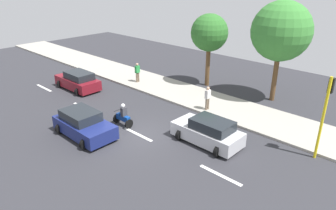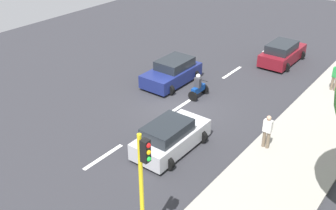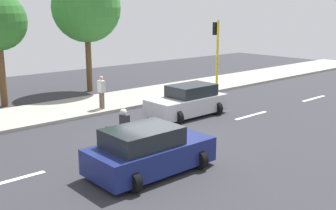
{
  "view_description": "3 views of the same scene",
  "coord_description": "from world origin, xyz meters",
  "px_view_note": "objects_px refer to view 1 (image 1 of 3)",
  "views": [
    {
      "loc": [
        -10.89,
        -12.79,
        9.08
      ],
      "look_at": [
        1.63,
        -0.96,
        1.72
      ],
      "focal_mm": 33.39,
      "sensor_mm": 36.0,
      "label": 1
    },
    {
      "loc": [
        11.31,
        -15.94,
        10.77
      ],
      "look_at": [
        0.84,
        -2.2,
        1.34
      ],
      "focal_mm": 42.24,
      "sensor_mm": 36.0,
      "label": 2
    },
    {
      "loc": [
        -11.78,
        9.89,
        5.06
      ],
      "look_at": [
        1.33,
        -1.68,
        0.97
      ],
      "focal_mm": 43.29,
      "sensor_mm": 36.0,
      "label": 3
    }
  ],
  "objects_px": {
    "street_tree_south": "(209,33)",
    "street_tree_north": "(281,31)",
    "pedestrian_near_signal": "(137,72)",
    "car_dark_blue": "(84,124)",
    "pedestrian_by_tree": "(208,97)",
    "car_maroon": "(78,81)",
    "traffic_light_corner": "(326,106)",
    "motorcycle": "(123,116)",
    "car_silver": "(208,132)"
  },
  "relations": [
    {
      "from": "motorcycle",
      "to": "pedestrian_near_signal",
      "type": "distance_m",
      "value": 8.22
    },
    {
      "from": "street_tree_north",
      "to": "car_silver",
      "type": "bearing_deg",
      "value": -177.68
    },
    {
      "from": "street_tree_south",
      "to": "street_tree_north",
      "type": "relative_size",
      "value": 0.82
    },
    {
      "from": "car_silver",
      "to": "car_dark_blue",
      "type": "bearing_deg",
      "value": 126.16
    },
    {
      "from": "car_silver",
      "to": "street_tree_north",
      "type": "height_order",
      "value": "street_tree_north"
    },
    {
      "from": "car_maroon",
      "to": "traffic_light_corner",
      "type": "bearing_deg",
      "value": -80.92
    },
    {
      "from": "motorcycle",
      "to": "traffic_light_corner",
      "type": "bearing_deg",
      "value": -65.68
    },
    {
      "from": "car_silver",
      "to": "traffic_light_corner",
      "type": "relative_size",
      "value": 0.9
    },
    {
      "from": "car_dark_blue",
      "to": "car_silver",
      "type": "bearing_deg",
      "value": -53.84
    },
    {
      "from": "car_silver",
      "to": "traffic_light_corner",
      "type": "distance_m",
      "value": 6.18
    },
    {
      "from": "pedestrian_by_tree",
      "to": "street_tree_south",
      "type": "xyz_separation_m",
      "value": [
        4.45,
        3.35,
        3.43
      ]
    },
    {
      "from": "motorcycle",
      "to": "pedestrian_by_tree",
      "type": "height_order",
      "value": "pedestrian_by_tree"
    },
    {
      "from": "car_dark_blue",
      "to": "car_silver",
      "type": "distance_m",
      "value": 7.37
    },
    {
      "from": "motorcycle",
      "to": "street_tree_north",
      "type": "distance_m",
      "value": 12.55
    },
    {
      "from": "car_maroon",
      "to": "street_tree_north",
      "type": "xyz_separation_m",
      "value": [
        8.87,
        -12.95,
        4.5
      ]
    },
    {
      "from": "car_dark_blue",
      "to": "car_maroon",
      "type": "bearing_deg",
      "value": 60.49
    },
    {
      "from": "car_maroon",
      "to": "street_tree_north",
      "type": "bearing_deg",
      "value": -55.57
    },
    {
      "from": "car_silver",
      "to": "pedestrian_by_tree",
      "type": "relative_size",
      "value": 2.4
    },
    {
      "from": "pedestrian_near_signal",
      "to": "street_tree_north",
      "type": "distance_m",
      "value": 12.08
    },
    {
      "from": "pedestrian_near_signal",
      "to": "car_dark_blue",
      "type": "bearing_deg",
      "value": -150.58
    },
    {
      "from": "street_tree_south",
      "to": "street_tree_north",
      "type": "height_order",
      "value": "street_tree_north"
    },
    {
      "from": "motorcycle",
      "to": "traffic_light_corner",
      "type": "relative_size",
      "value": 0.34
    },
    {
      "from": "pedestrian_near_signal",
      "to": "street_tree_north",
      "type": "bearing_deg",
      "value": -66.55
    },
    {
      "from": "traffic_light_corner",
      "to": "car_silver",
      "type": "bearing_deg",
      "value": 118.45
    },
    {
      "from": "car_silver",
      "to": "car_maroon",
      "type": "height_order",
      "value": "same"
    },
    {
      "from": "traffic_light_corner",
      "to": "street_tree_south",
      "type": "xyz_separation_m",
      "value": [
        5.24,
        11.12,
        1.55
      ]
    },
    {
      "from": "car_dark_blue",
      "to": "traffic_light_corner",
      "type": "height_order",
      "value": "traffic_light_corner"
    },
    {
      "from": "pedestrian_by_tree",
      "to": "street_tree_north",
      "type": "relative_size",
      "value": 0.23
    },
    {
      "from": "traffic_light_corner",
      "to": "street_tree_north",
      "type": "relative_size",
      "value": 0.61
    },
    {
      "from": "street_tree_south",
      "to": "street_tree_north",
      "type": "xyz_separation_m",
      "value": [
        0.69,
        -5.7,
        0.73
      ]
    },
    {
      "from": "car_silver",
      "to": "car_maroon",
      "type": "xyz_separation_m",
      "value": [
        -0.19,
        13.3,
        0.0
      ]
    },
    {
      "from": "traffic_light_corner",
      "to": "motorcycle",
      "type": "bearing_deg",
      "value": 114.32
    },
    {
      "from": "car_silver",
      "to": "street_tree_south",
      "type": "bearing_deg",
      "value": 37.13
    },
    {
      "from": "traffic_light_corner",
      "to": "street_tree_south",
      "type": "relative_size",
      "value": 0.74
    },
    {
      "from": "car_dark_blue",
      "to": "street_tree_north",
      "type": "bearing_deg",
      "value": -23.24
    },
    {
      "from": "pedestrian_by_tree",
      "to": "street_tree_north",
      "type": "height_order",
      "value": "street_tree_north"
    },
    {
      "from": "car_dark_blue",
      "to": "car_maroon",
      "type": "height_order",
      "value": "same"
    },
    {
      "from": "car_silver",
      "to": "car_maroon",
      "type": "bearing_deg",
      "value": 90.82
    },
    {
      "from": "motorcycle",
      "to": "street_tree_north",
      "type": "xyz_separation_m",
      "value": [
        10.61,
        -4.91,
        4.57
      ]
    },
    {
      "from": "pedestrian_near_signal",
      "to": "street_tree_north",
      "type": "xyz_separation_m",
      "value": [
        4.51,
        -10.4,
        4.16
      ]
    },
    {
      "from": "car_silver",
      "to": "traffic_light_corner",
      "type": "bearing_deg",
      "value": -61.55
    },
    {
      "from": "pedestrian_near_signal",
      "to": "car_silver",
      "type": "bearing_deg",
      "value": -111.2
    },
    {
      "from": "pedestrian_near_signal",
      "to": "pedestrian_by_tree",
      "type": "relative_size",
      "value": 1.0
    },
    {
      "from": "car_silver",
      "to": "pedestrian_by_tree",
      "type": "height_order",
      "value": "pedestrian_by_tree"
    },
    {
      "from": "car_dark_blue",
      "to": "street_tree_north",
      "type": "height_order",
      "value": "street_tree_north"
    },
    {
      "from": "traffic_light_corner",
      "to": "street_tree_south",
      "type": "height_order",
      "value": "street_tree_south"
    },
    {
      "from": "motorcycle",
      "to": "street_tree_north",
      "type": "relative_size",
      "value": 0.21
    },
    {
      "from": "motorcycle",
      "to": "pedestrian_by_tree",
      "type": "bearing_deg",
      "value": -25.18
    },
    {
      "from": "car_silver",
      "to": "traffic_light_corner",
      "type": "height_order",
      "value": "traffic_light_corner"
    },
    {
      "from": "car_maroon",
      "to": "motorcycle",
      "type": "xyz_separation_m",
      "value": [
        -1.73,
        -8.04,
        -0.07
      ]
    }
  ]
}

